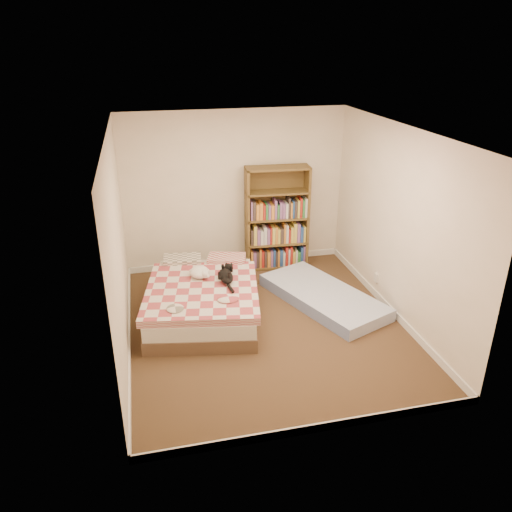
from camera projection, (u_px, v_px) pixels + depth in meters
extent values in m
cube|color=#432E1C|center=(266.00, 325.00, 6.55)|extent=(3.50, 4.00, 0.01)
cube|color=white|center=(267.00, 132.00, 5.54)|extent=(3.50, 4.00, 0.01)
cube|color=beige|center=(235.00, 191.00, 7.83)|extent=(3.50, 0.01, 2.50)
cube|color=beige|center=(324.00, 320.00, 4.26)|extent=(3.50, 0.01, 2.50)
cube|color=beige|center=(118.00, 249.00, 5.68)|extent=(0.01, 4.00, 2.50)
cube|color=beige|center=(398.00, 225.00, 6.41)|extent=(0.01, 4.00, 2.50)
cube|color=white|center=(237.00, 260.00, 8.30)|extent=(3.50, 0.02, 0.10)
cube|color=white|center=(317.00, 428.00, 4.76)|extent=(3.50, 0.02, 0.10)
cube|color=white|center=(130.00, 338.00, 6.17)|extent=(0.02, 4.00, 0.10)
cube|color=white|center=(388.00, 306.00, 6.89)|extent=(0.02, 4.00, 0.10)
cube|color=white|center=(376.00, 278.00, 7.15)|extent=(0.03, 0.09, 0.13)
cube|color=brown|center=(204.00, 308.00, 6.78)|extent=(1.70, 2.17, 0.18)
cube|color=silver|center=(203.00, 296.00, 6.70)|extent=(1.66, 2.13, 0.20)
cube|color=#B04149|center=(203.00, 286.00, 6.64)|extent=(1.70, 1.84, 0.10)
cube|color=slate|center=(174.00, 264.00, 7.22)|extent=(0.59, 0.43, 0.15)
cube|color=#B04149|center=(218.00, 260.00, 7.35)|extent=(0.59, 0.43, 0.15)
cube|color=brown|center=(248.00, 220.00, 7.81)|extent=(0.06, 0.33, 1.66)
cube|color=brown|center=(306.00, 216.00, 8.01)|extent=(0.06, 0.33, 1.66)
cube|color=brown|center=(274.00, 215.00, 8.04)|extent=(0.99, 0.08, 1.66)
cube|color=brown|center=(276.00, 264.00, 8.23)|extent=(1.01, 0.39, 0.03)
cube|color=brown|center=(277.00, 218.00, 7.90)|extent=(1.01, 0.39, 0.03)
cube|color=brown|center=(278.00, 168.00, 7.58)|extent=(1.01, 0.39, 0.03)
cube|color=#7A90CC|center=(323.00, 297.00, 7.08)|extent=(1.51, 2.09, 0.17)
ellipsoid|color=black|center=(226.00, 276.00, 6.66)|extent=(0.30, 0.45, 0.13)
sphere|color=black|center=(223.00, 268.00, 6.85)|extent=(0.16, 0.16, 0.13)
cone|color=black|center=(220.00, 264.00, 6.86)|extent=(0.05, 0.05, 0.05)
cone|color=black|center=(225.00, 263.00, 6.87)|extent=(0.05, 0.05, 0.05)
cylinder|color=black|center=(238.00, 287.00, 6.45)|extent=(0.11, 0.23, 0.05)
ellipsoid|color=white|center=(200.00, 272.00, 6.76)|extent=(0.32, 0.35, 0.14)
sphere|color=white|center=(207.00, 273.00, 6.69)|extent=(0.14, 0.14, 0.11)
sphere|color=white|center=(210.00, 275.00, 6.67)|extent=(0.06, 0.06, 0.05)
sphere|color=white|center=(191.00, 272.00, 6.79)|extent=(0.08, 0.08, 0.06)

